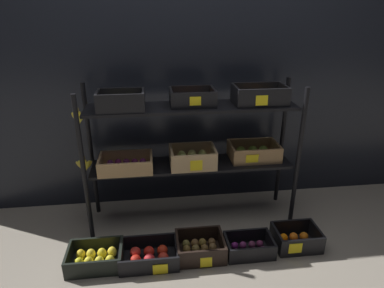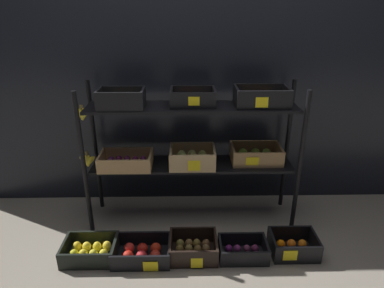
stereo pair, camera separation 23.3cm
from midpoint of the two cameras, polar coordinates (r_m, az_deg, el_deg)
The scene contains 8 objects.
ground_plane at distance 2.73m, azimuth 2.50°, elevation -12.24°, with size 10.00×10.00×0.00m, color gray.
storefront_wall at distance 2.68m, azimuth 2.37°, elevation 8.75°, with size 3.90×0.12×1.84m, color black.
display_rack at distance 2.40m, azimuth 3.04°, elevation 1.36°, with size 1.62×0.35×1.06m.
crate_ground_lemon at distance 2.40m, azimuth -14.14°, elevation -17.34°, with size 0.35×0.25×0.12m.
crate_ground_apple_red at distance 2.34m, azimuth -5.53°, elevation -17.95°, with size 0.38×0.26×0.12m.
crate_ground_kiwi at distance 2.35m, azimuth 3.19°, elevation -17.48°, with size 0.32×0.27×0.13m.
crate_ground_plum at distance 2.39m, azimuth 11.55°, elevation -17.48°, with size 0.32×0.21×0.11m.
crate_ground_tangerine at distance 2.50m, azimuth 19.52°, elevation -16.18°, with size 0.31×0.24×0.13m.
Camera 2 is at (-0.04, -2.24, 1.56)m, focal length 31.37 mm.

